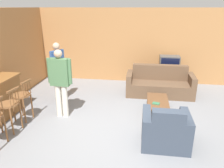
% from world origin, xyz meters
% --- Properties ---
extents(ground_plane, '(24.00, 24.00, 0.00)m').
position_xyz_m(ground_plane, '(0.00, 0.00, 0.00)').
color(ground_plane, gray).
extents(wall_back, '(9.40, 0.08, 2.60)m').
position_xyz_m(wall_back, '(0.00, 3.73, 1.30)').
color(wall_back, '#B27A47').
rests_on(wall_back, ground_plane).
extents(wall_left, '(0.08, 8.73, 2.60)m').
position_xyz_m(wall_left, '(-3.20, 1.36, 1.30)').
color(wall_left, '#B27A47').
rests_on(wall_left, ground_plane).
extents(bar_chair_mid, '(0.48, 0.48, 1.01)m').
position_xyz_m(bar_chair_mid, '(-2.24, -0.15, 0.57)').
color(bar_chair_mid, brown).
rests_on(bar_chair_mid, ground_plane).
extents(bar_chair_far, '(0.47, 0.47, 1.01)m').
position_xyz_m(bar_chair_far, '(-2.24, 0.36, 0.57)').
color(bar_chair_far, brown).
rests_on(bar_chair_far, ground_plane).
extents(couch_far, '(2.03, 0.83, 0.90)m').
position_xyz_m(couch_far, '(1.12, 2.50, 0.32)').
color(couch_far, brown).
rests_on(couch_far, ground_plane).
extents(armchair_near, '(0.92, 0.79, 0.87)m').
position_xyz_m(armchair_near, '(1.07, -0.22, 0.32)').
color(armchair_near, '#384251').
rests_on(armchair_near, ground_plane).
extents(coffee_table, '(0.53, 1.08, 0.37)m').
position_xyz_m(coffee_table, '(0.99, 1.13, 0.31)').
color(coffee_table, brown).
rests_on(coffee_table, ground_plane).
extents(tv_unit, '(1.15, 0.56, 0.53)m').
position_xyz_m(tv_unit, '(1.46, 3.30, 0.27)').
color(tv_unit, '#513823').
rests_on(tv_unit, ground_plane).
extents(tv, '(0.65, 0.41, 0.54)m').
position_xyz_m(tv, '(1.46, 3.29, 0.80)').
color(tv, '#4C4C4C').
rests_on(tv, tv_unit).
extents(book_on_table, '(0.20, 0.16, 0.02)m').
position_xyz_m(book_on_table, '(0.94, 0.94, 0.37)').
color(book_on_table, '#33704C').
rests_on(book_on_table, coffee_table).
extents(person_by_window, '(0.29, 0.47, 1.72)m').
position_xyz_m(person_by_window, '(-1.75, 1.49, 0.99)').
color(person_by_window, '#384260').
rests_on(person_by_window, ground_plane).
extents(person_by_counter, '(0.60, 0.20, 1.70)m').
position_xyz_m(person_by_counter, '(-1.38, 0.66, 0.96)').
color(person_by_counter, silver).
rests_on(person_by_counter, ground_plane).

